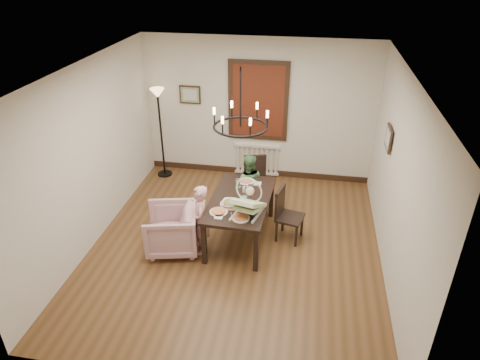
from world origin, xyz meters
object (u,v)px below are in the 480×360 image
(chair_far, at_px, (256,182))
(drinking_glass, at_px, (247,192))
(armchair, at_px, (172,229))
(dining_table, at_px, (240,203))
(seated_man, at_px, (248,189))
(elderly_woman, at_px, (200,225))
(baby_bouncer, at_px, (248,202))
(floor_lamp, at_px, (161,135))
(chair_right, at_px, (290,215))

(chair_far, xyz_separation_m, drinking_glass, (-0.01, -0.96, 0.35))
(armchair, bearing_deg, dining_table, 101.96)
(dining_table, bearing_deg, seated_man, 92.47)
(elderly_woman, height_order, baby_bouncer, baby_bouncer)
(armchair, xyz_separation_m, drinking_glass, (1.09, 0.58, 0.45))
(seated_man, relative_size, drinking_glass, 7.49)
(armchair, bearing_deg, floor_lamp, -171.12)
(elderly_woman, xyz_separation_m, drinking_glass, (0.64, 0.55, 0.34))
(dining_table, bearing_deg, baby_bouncer, -62.55)
(chair_right, xyz_separation_m, baby_bouncer, (-0.60, -0.52, 0.49))
(baby_bouncer, xyz_separation_m, floor_lamp, (-2.12, 2.30, -0.05))
(chair_far, bearing_deg, armchair, -141.23)
(drinking_glass, bearing_deg, floor_lamp, 138.53)
(seated_man, distance_m, baby_bouncer, 1.29)
(drinking_glass, bearing_deg, armchair, -152.23)
(armchair, xyz_separation_m, elderly_woman, (0.46, 0.02, 0.11))
(chair_far, xyz_separation_m, seated_man, (-0.10, -0.29, 0.01))
(elderly_woman, bearing_deg, armchair, -103.78)
(seated_man, relative_size, floor_lamp, 0.52)
(armchair, xyz_separation_m, floor_lamp, (-0.94, 2.37, 0.54))
(elderly_woman, height_order, floor_lamp, floor_lamp)
(chair_right, relative_size, drinking_glass, 7.29)
(baby_bouncer, bearing_deg, seated_man, 113.13)
(chair_right, height_order, elderly_woman, elderly_woman)
(baby_bouncer, bearing_deg, drinking_glass, 114.70)
(dining_table, distance_m, baby_bouncer, 0.52)
(dining_table, height_order, chair_far, chair_far)
(drinking_glass, bearing_deg, chair_far, 89.30)
(dining_table, relative_size, chair_right, 1.80)
(baby_bouncer, bearing_deg, floor_lamp, 146.94)
(armchair, relative_size, drinking_glass, 6.39)
(chair_far, bearing_deg, drinking_glass, -106.20)
(drinking_glass, bearing_deg, dining_table, -128.14)
(chair_far, bearing_deg, floor_lamp, 142.26)
(baby_bouncer, height_order, drinking_glass, baby_bouncer)
(elderly_woman, distance_m, seated_man, 1.34)
(chair_far, height_order, drinking_glass, chair_far)
(chair_far, height_order, chair_right, chair_far)
(chair_far, height_order, floor_lamp, floor_lamp)
(dining_table, relative_size, seated_man, 1.76)
(elderly_woman, height_order, seated_man, elderly_woman)
(dining_table, xyz_separation_m, elderly_woman, (-0.55, -0.44, -0.19))
(elderly_woman, bearing_deg, baby_bouncer, 76.84)
(seated_man, bearing_deg, chair_right, 136.15)
(chair_right, bearing_deg, baby_bouncer, 144.16)
(chair_far, xyz_separation_m, armchair, (-1.10, -1.53, -0.10))
(chair_far, height_order, baby_bouncer, baby_bouncer)
(elderly_woman, bearing_deg, chair_right, 96.27)
(chair_right, distance_m, floor_lamp, 3.29)
(seated_man, height_order, baby_bouncer, baby_bouncer)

